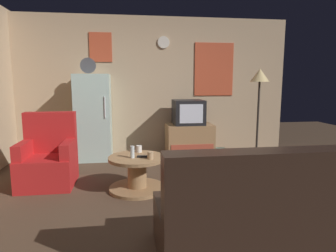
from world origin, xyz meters
The scene contains 14 objects.
ground_plane centered at (0.00, 0.00, 0.00)m, with size 12.00×12.00×0.00m, color #4C3828.
wall_with_art centered at (0.01, 2.45, 1.29)m, with size 5.20×0.12×2.56m.
fridge centered at (-1.09, 2.09, 0.75)m, with size 0.60×0.62×1.77m.
tv_stand centered at (0.62, 1.99, 0.30)m, with size 0.84×0.53×0.60m.
crt_tv centered at (0.59, 1.99, 0.82)m, with size 0.54×0.51×0.44m.
standing_lamp centered at (1.73, 1.58, 1.36)m, with size 0.32×0.32×1.59m.
coffee_table centered at (-0.40, 0.45, 0.22)m, with size 0.72×0.72×0.44m.
wine_glass centered at (-0.45, 0.40, 0.51)m, with size 0.05×0.05×0.15m, color silver.
mug_ceramic_white centered at (-0.36, 0.68, 0.48)m, with size 0.08×0.08×0.09m, color silver.
mug_ceramic_tan centered at (-0.23, 0.31, 0.48)m, with size 0.08×0.08×0.09m, color tan.
remote_control centered at (-0.32, 0.40, 0.45)m, with size 0.15×0.04×0.02m, color black.
armchair centered at (-1.56, 0.83, 0.34)m, with size 0.68×0.68×0.96m.
couch centered at (0.56, -1.13, 0.31)m, with size 1.70×0.80×0.92m.
book_stack centered at (1.20, 1.94, 0.08)m, with size 0.21×0.17×0.15m.
Camera 1 is at (-0.51, -3.16, 1.38)m, focal length 31.29 mm.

